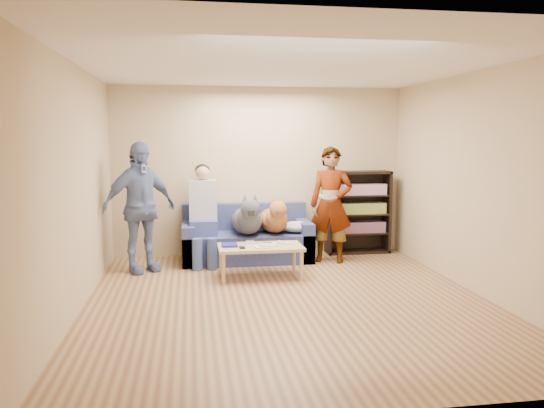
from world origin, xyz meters
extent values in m
plane|color=brown|center=(0.00, 0.00, 0.00)|extent=(5.00, 5.00, 0.00)
plane|color=white|center=(0.00, 0.00, 2.60)|extent=(5.00, 5.00, 0.00)
plane|color=tan|center=(0.00, 2.50, 1.30)|extent=(4.50, 0.00, 4.50)
plane|color=tan|center=(0.00, -2.50, 1.30)|extent=(4.50, 0.00, 4.50)
plane|color=tan|center=(-2.25, 0.00, 1.30)|extent=(0.00, 5.00, 5.00)
plane|color=tan|center=(2.25, 0.00, 1.30)|extent=(0.00, 5.00, 5.00)
ellipsoid|color=#ABABB0|center=(0.49, 1.94, 0.51)|extent=(0.46, 0.39, 0.16)
imported|color=gray|center=(0.96, 1.78, 0.85)|extent=(0.72, 0.60, 1.70)
imported|color=#6A79A9|center=(-1.75, 1.61, 0.89)|extent=(1.11, 0.91, 1.78)
cube|color=white|center=(0.76, 1.58, 1.01)|extent=(0.04, 0.12, 0.03)
cube|color=navy|center=(-0.58, 1.12, 0.43)|extent=(0.20, 0.26, 0.03)
cube|color=silver|center=(-0.13, 0.97, 0.43)|extent=(0.26, 0.20, 0.02)
cube|color=#ABA688|center=(-0.10, 0.99, 0.44)|extent=(0.22, 0.17, 0.01)
cube|color=silver|center=(-0.30, 1.19, 0.45)|extent=(0.11, 0.06, 0.05)
cube|color=silver|center=(0.10, 1.17, 0.43)|extent=(0.04, 0.13, 0.03)
cube|color=white|center=(0.18, 1.09, 0.43)|extent=(0.09, 0.06, 0.03)
cylinder|color=silver|center=(0.02, 1.05, 0.43)|extent=(0.07, 0.07, 0.02)
cylinder|color=white|center=(0.02, 1.13, 0.43)|extent=(0.07, 0.07, 0.02)
cylinder|color=orange|center=(-0.20, 0.91, 0.42)|extent=(0.13, 0.06, 0.01)
cylinder|color=black|center=(-0.06, 1.25, 0.42)|extent=(0.13, 0.08, 0.01)
cube|color=black|center=(-0.43, 0.95, 0.43)|extent=(0.07, 0.12, 0.02)
cube|color=#515B93|center=(-0.25, 2.05, 0.21)|extent=(1.90, 0.85, 0.42)
cube|color=#515B93|center=(-0.25, 2.38, 0.62)|extent=(1.90, 0.18, 0.40)
cube|color=#515B93|center=(-1.11, 2.05, 0.29)|extent=(0.18, 0.85, 0.58)
cube|color=#515B93|center=(0.61, 2.05, 0.29)|extent=(0.18, 0.85, 0.58)
cube|color=#435393|center=(-0.89, 1.97, 0.53)|extent=(0.40, 0.38, 0.22)
cylinder|color=#425693|center=(-0.99, 1.55, 0.21)|extent=(0.14, 0.14, 0.47)
cylinder|color=#3C4984|center=(-0.79, 1.55, 0.21)|extent=(0.14, 0.14, 0.47)
cube|color=#BAB9BE|center=(-0.89, 2.07, 0.92)|extent=(0.40, 0.24, 0.58)
sphere|color=tan|center=(-0.89, 2.07, 1.32)|extent=(0.21, 0.21, 0.21)
ellipsoid|color=black|center=(-0.89, 2.10, 1.35)|extent=(0.22, 0.22, 0.19)
ellipsoid|color=#45484F|center=(-0.26, 1.97, 0.61)|extent=(0.44, 0.92, 0.38)
sphere|color=#4B4F56|center=(-0.26, 1.64, 0.70)|extent=(0.33, 0.33, 0.33)
sphere|color=#45484E|center=(-0.26, 1.47, 0.85)|extent=(0.27, 0.27, 0.27)
cube|color=black|center=(-0.26, 1.34, 0.82)|extent=(0.08, 0.13, 0.08)
cone|color=#51525B|center=(-0.33, 1.49, 1.00)|extent=(0.08, 0.08, 0.13)
cone|color=#494D53|center=(-0.19, 1.49, 1.00)|extent=(0.08, 0.08, 0.13)
cylinder|color=#474A51|center=(-0.26, 2.39, 0.57)|extent=(0.05, 0.30, 0.18)
ellipsoid|color=#AC6834|center=(0.15, 2.05, 0.60)|extent=(0.41, 0.85, 0.35)
sphere|color=#BC8439|center=(0.15, 1.75, 0.68)|extent=(0.31, 0.31, 0.31)
sphere|color=#AA6234|center=(0.15, 1.59, 0.82)|extent=(0.25, 0.25, 0.25)
cube|color=#592F1E|center=(0.15, 1.47, 0.78)|extent=(0.08, 0.12, 0.07)
cone|color=#BC6639|center=(0.08, 1.61, 0.95)|extent=(0.08, 0.08, 0.12)
cone|color=#B07B35|center=(0.21, 1.61, 0.95)|extent=(0.08, 0.08, 0.12)
cylinder|color=#A86133|center=(0.15, 2.44, 0.56)|extent=(0.05, 0.28, 0.16)
cube|color=tan|center=(-0.18, 1.07, 0.40)|extent=(1.10, 0.60, 0.04)
cylinder|color=tan|center=(-0.68, 0.82, 0.19)|extent=(0.05, 0.05, 0.38)
cylinder|color=#D4B282|center=(0.32, 0.82, 0.19)|extent=(0.05, 0.05, 0.38)
cylinder|color=tan|center=(-0.68, 1.32, 0.19)|extent=(0.05, 0.05, 0.38)
cylinder|color=tan|center=(0.32, 1.32, 0.19)|extent=(0.05, 0.05, 0.38)
cube|color=black|center=(1.07, 2.32, 0.65)|extent=(0.04, 0.34, 1.30)
cube|color=black|center=(2.03, 2.32, 0.65)|extent=(0.04, 0.34, 1.30)
cube|color=black|center=(1.55, 2.32, 1.28)|extent=(1.00, 0.34, 0.04)
cube|color=black|center=(1.55, 2.32, 0.02)|extent=(1.00, 0.34, 0.04)
cube|color=black|center=(1.55, 2.48, 0.65)|extent=(1.00, 0.02, 1.30)
cube|color=black|center=(1.55, 2.32, 0.32)|extent=(0.94, 0.32, 0.03)
cube|color=black|center=(1.55, 2.32, 0.62)|extent=(0.94, 0.32, 0.02)
cube|color=black|center=(1.55, 2.32, 0.92)|extent=(0.94, 0.32, 0.02)
cube|color=#B23333|center=(1.55, 2.30, 0.42)|extent=(0.84, 0.24, 0.17)
cube|color=gold|center=(1.55, 2.30, 0.72)|extent=(0.84, 0.24, 0.17)
cube|color=#994C99|center=(1.55, 2.30, 1.02)|extent=(0.84, 0.24, 0.17)
camera|label=1|loc=(-1.06, -5.68, 1.82)|focal=35.00mm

